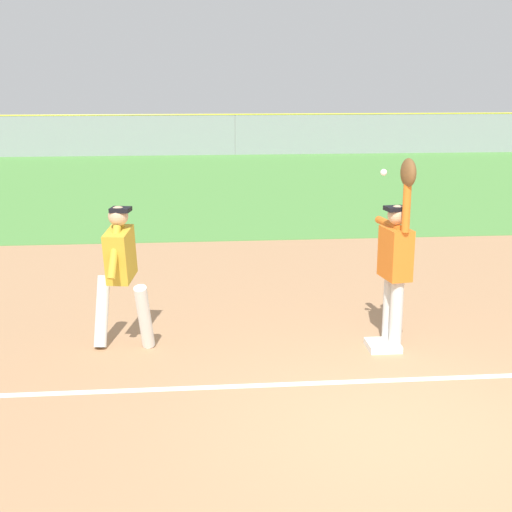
% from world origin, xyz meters
% --- Properties ---
extents(ground_plane, '(76.39, 76.39, 0.00)m').
position_xyz_m(ground_plane, '(0.00, 0.00, 0.00)').
color(ground_plane, tan).
extents(outfield_grass, '(53.68, 16.09, 0.01)m').
position_xyz_m(outfield_grass, '(0.00, 15.88, 0.01)').
color(outfield_grass, '#549342').
rests_on(outfield_grass, ground_plane).
extents(chalk_foul_line, '(12.00, 0.15, 0.01)m').
position_xyz_m(chalk_foul_line, '(-3.63, 1.08, 0.00)').
color(chalk_foul_line, white).
rests_on(chalk_foul_line, ground_plane).
extents(first_base, '(0.38, 0.38, 0.08)m').
position_xyz_m(first_base, '(0.37, 1.98, 0.04)').
color(first_base, white).
rests_on(first_base, ground_plane).
extents(fielder, '(0.32, 0.90, 2.28)m').
position_xyz_m(fielder, '(0.50, 2.04, 1.12)').
color(fielder, silver).
rests_on(fielder, ground_plane).
extents(runner, '(0.75, 0.84, 1.72)m').
position_xyz_m(runner, '(-2.70, 2.29, 1.00)').
color(runner, white).
rests_on(runner, ground_plane).
extents(baseball, '(0.07, 0.07, 0.07)m').
position_xyz_m(baseball, '(0.24, 1.82, 2.13)').
color(baseball, white).
extents(outfield_fence, '(53.76, 0.08, 1.70)m').
position_xyz_m(outfield_fence, '(-0.00, 23.92, 0.85)').
color(outfield_fence, '#93999E').
rests_on(outfield_fence, ground_plane).
extents(parked_car_green, '(4.47, 2.24, 1.25)m').
position_xyz_m(parked_car_green, '(-9.60, 28.01, 0.67)').
color(parked_car_green, '#1E6B33').
rests_on(parked_car_green, ground_plane).
extents(parked_car_tan, '(4.58, 2.49, 1.25)m').
position_xyz_m(parked_car_tan, '(-4.43, 28.46, 0.67)').
color(parked_car_tan, tan).
rests_on(parked_car_tan, ground_plane).
extents(parked_car_blue, '(4.58, 2.48, 1.25)m').
position_xyz_m(parked_car_blue, '(0.91, 28.47, 0.67)').
color(parked_car_blue, '#23389E').
rests_on(parked_car_blue, ground_plane).
extents(parked_car_red, '(4.58, 2.49, 1.25)m').
position_xyz_m(parked_car_red, '(6.45, 28.18, 0.67)').
color(parked_car_red, '#B21E1E').
rests_on(parked_car_red, ground_plane).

